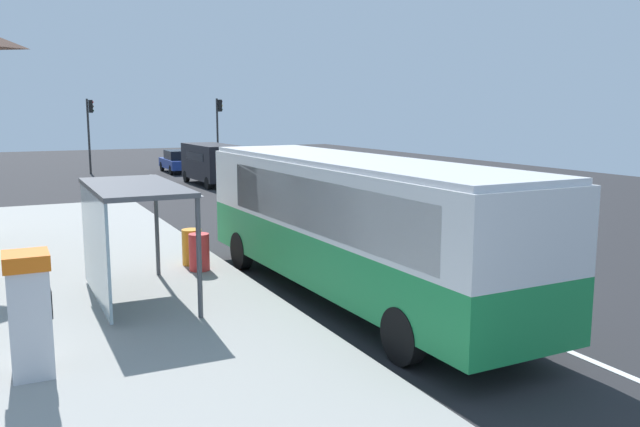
% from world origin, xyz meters
% --- Properties ---
extents(ground_plane, '(56.00, 92.00, 0.04)m').
position_xyz_m(ground_plane, '(0.00, 14.00, -0.02)').
color(ground_plane, '#262628').
extents(sidewalk_platform, '(6.20, 30.00, 0.18)m').
position_xyz_m(sidewalk_platform, '(-6.40, 2.00, 0.09)').
color(sidewalk_platform, '#999993').
rests_on(sidewalk_platform, ground).
extents(lane_stripe_seg_0, '(0.16, 2.20, 0.01)m').
position_xyz_m(lane_stripe_seg_0, '(0.25, -6.00, 0.01)').
color(lane_stripe_seg_0, silver).
rests_on(lane_stripe_seg_0, ground).
extents(lane_stripe_seg_1, '(0.16, 2.20, 0.01)m').
position_xyz_m(lane_stripe_seg_1, '(0.25, -1.00, 0.01)').
color(lane_stripe_seg_1, silver).
rests_on(lane_stripe_seg_1, ground).
extents(lane_stripe_seg_2, '(0.16, 2.20, 0.01)m').
position_xyz_m(lane_stripe_seg_2, '(0.25, 4.00, 0.01)').
color(lane_stripe_seg_2, silver).
rests_on(lane_stripe_seg_2, ground).
extents(lane_stripe_seg_3, '(0.16, 2.20, 0.01)m').
position_xyz_m(lane_stripe_seg_3, '(0.25, 9.00, 0.01)').
color(lane_stripe_seg_3, silver).
rests_on(lane_stripe_seg_3, ground).
extents(lane_stripe_seg_4, '(0.16, 2.20, 0.01)m').
position_xyz_m(lane_stripe_seg_4, '(0.25, 14.00, 0.01)').
color(lane_stripe_seg_4, silver).
rests_on(lane_stripe_seg_4, ground).
extents(lane_stripe_seg_5, '(0.16, 2.20, 0.01)m').
position_xyz_m(lane_stripe_seg_5, '(0.25, 19.00, 0.01)').
color(lane_stripe_seg_5, silver).
rests_on(lane_stripe_seg_5, ground).
extents(lane_stripe_seg_6, '(0.16, 2.20, 0.01)m').
position_xyz_m(lane_stripe_seg_6, '(0.25, 24.00, 0.01)').
color(lane_stripe_seg_6, silver).
rests_on(lane_stripe_seg_6, ground).
extents(lane_stripe_seg_7, '(0.16, 2.20, 0.01)m').
position_xyz_m(lane_stripe_seg_7, '(0.25, 29.00, 0.01)').
color(lane_stripe_seg_7, silver).
rests_on(lane_stripe_seg_7, ground).
extents(bus, '(2.80, 11.07, 3.21)m').
position_xyz_m(bus, '(-1.71, -0.90, 1.84)').
color(bus, '#1E8C47').
rests_on(bus, ground).
extents(white_van, '(2.20, 5.27, 2.30)m').
position_xyz_m(white_van, '(2.20, 22.68, 1.34)').
color(white_van, black).
rests_on(white_van, ground).
extents(sedan_near, '(1.92, 4.44, 1.52)m').
position_xyz_m(sedan_near, '(2.30, 30.75, 0.79)').
color(sedan_near, navy).
rests_on(sedan_near, ground).
extents(ticket_machine, '(0.66, 0.76, 1.94)m').
position_xyz_m(ticket_machine, '(-8.37, -2.86, 1.17)').
color(ticket_machine, silver).
rests_on(ticket_machine, sidewalk_platform).
extents(recycling_bin_red, '(0.52, 0.52, 0.95)m').
position_xyz_m(recycling_bin_red, '(-4.20, 2.57, 0.66)').
color(recycling_bin_red, red).
rests_on(recycling_bin_red, sidewalk_platform).
extents(recycling_bin_orange, '(0.52, 0.52, 0.95)m').
position_xyz_m(recycling_bin_orange, '(-4.20, 3.27, 0.66)').
color(recycling_bin_orange, orange).
rests_on(recycling_bin_orange, sidewalk_platform).
extents(traffic_light_near_side, '(0.49, 0.28, 5.02)m').
position_xyz_m(traffic_light_near_side, '(5.50, 31.77, 3.34)').
color(traffic_light_near_side, '#2D2D2D').
rests_on(traffic_light_near_side, ground).
extents(traffic_light_far_side, '(0.49, 0.28, 4.95)m').
position_xyz_m(traffic_light_far_side, '(-3.10, 32.57, 3.30)').
color(traffic_light_far_side, '#2D2D2D').
rests_on(traffic_light_far_side, ground).
extents(bus_shelter, '(1.80, 4.00, 2.50)m').
position_xyz_m(bus_shelter, '(-6.41, 0.67, 2.10)').
color(bus_shelter, '#4C4C51').
rests_on(bus_shelter, sidewalk_platform).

